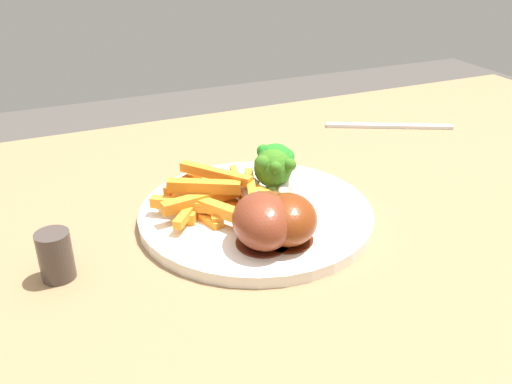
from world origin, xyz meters
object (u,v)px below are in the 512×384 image
chicken_drumstick_near (275,215)px  fork (389,126)px  dining_table (302,312)px  pepper_shaker (56,256)px  dinner_plate (256,214)px  carrot_fries_pile (212,195)px  broccoli_floret_front (274,164)px  broccoli_floret_middle (273,169)px  chicken_drumstick_extra (287,217)px  chicken_drumstick_far (262,219)px

chicken_drumstick_near → fork: size_ratio=0.68×
chicken_drumstick_near → fork: bearing=-142.9°
dining_table → pepper_shaker: bearing=-5.2°
dinner_plate → pepper_shaker: size_ratio=5.40×
dinner_plate → chicken_drumstick_near: 0.06m
carrot_fries_pile → pepper_shaker: (0.16, 0.05, -0.00)m
dining_table → broccoli_floret_front: (0.00, -0.07, 0.15)m
dining_table → dinner_plate: 0.12m
broccoli_floret_middle → broccoli_floret_front: bearing=-119.6°
carrot_fries_pile → chicken_drumstick_extra: chicken_drumstick_extra is taller
dining_table → pepper_shaker: size_ratio=28.08×
dinner_plate → chicken_drumstick_far: bearing=71.5°
dining_table → chicken_drumstick_extra: 0.14m
dinner_plate → pepper_shaker: bearing=7.1°
chicken_drumstick_near → chicken_drumstick_extra: (-0.01, 0.01, 0.00)m
dinner_plate → broccoli_floret_front: size_ratio=4.30×
carrot_fries_pile → pepper_shaker: 0.17m
carrot_fries_pile → fork: 0.37m
chicken_drumstick_far → fork: bearing=-143.5°
dinner_plate → fork: bearing=-149.6°
broccoli_floret_middle → carrot_fries_pile: (0.06, -0.01, -0.02)m
carrot_fries_pile → chicken_drumstick_extra: 0.10m
dining_table → chicken_drumstick_extra: bearing=28.9°
chicken_drumstick_far → carrot_fries_pile: bearing=-76.0°
chicken_drumstick_near → pepper_shaker: 0.20m
carrot_fries_pile → broccoli_floret_middle: bearing=167.6°
chicken_drumstick_far → dining_table: bearing=-166.2°
chicken_drumstick_far → fork: chicken_drumstick_far is taller
chicken_drumstick_extra → fork: 0.38m
carrot_fries_pile → chicken_drumstick_near: chicken_drumstick_near is taller
dinner_plate → broccoli_floret_front: broccoli_floret_front is taller
carrot_fries_pile → chicken_drumstick_near: 0.08m
broccoli_floret_front → pepper_shaker: bearing=12.5°
dinner_plate → chicken_drumstick_near: (0.00, 0.05, 0.03)m
fork → chicken_drumstick_near: bearing=-116.4°
dining_table → fork: fork is taller
broccoli_floret_front → fork: (-0.26, -0.15, -0.04)m
chicken_drumstick_far → pepper_shaker: 0.19m
dining_table → fork: bearing=-139.8°
carrot_fries_pile → fork: bearing=-155.8°
dinner_plate → chicken_drumstick_extra: bearing=93.5°
carrot_fries_pile → chicken_drumstick_near: (-0.04, 0.07, 0.01)m
dinner_plate → fork: dinner_plate is taller
carrot_fries_pile → broccoli_floret_front: bearing=-175.9°
chicken_drumstick_extra → dining_table: bearing=-151.1°
broccoli_floret_middle → pepper_shaker: 0.23m
dining_table → carrot_fries_pile: bearing=-42.1°
carrot_fries_pile → fork: (-0.34, -0.15, -0.02)m
carrot_fries_pile → dining_table: bearing=137.9°
chicken_drumstick_far → pepper_shaker: (0.18, -0.04, -0.01)m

